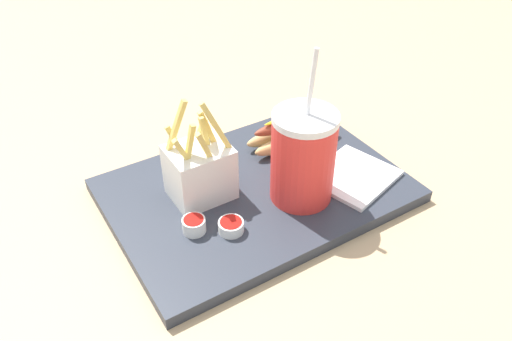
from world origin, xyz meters
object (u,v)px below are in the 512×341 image
Objects in this scene: ketchup_cup_1 at (231,226)px; ketchup_cup_2 at (194,224)px; fries_basket at (200,171)px; napkin_stack at (353,176)px; hot_dog_1 at (294,133)px; soda_cup at (303,157)px.

ketchup_cup_2 is at bearing 148.42° from ketchup_cup_1.
fries_basket reaches higher than napkin_stack.
fries_basket is 4.57× the size of ketchup_cup_1.
ketchup_cup_2 reaches higher than napkin_stack.
hot_dog_1 is at bearing 33.35° from ketchup_cup_1.
ketchup_cup_1 is (-0.00, -0.09, -0.04)m from fries_basket.
ketchup_cup_2 is (-0.17, 0.02, -0.06)m from soda_cup.
ketchup_cup_1 is 1.10× the size of ketchup_cup_2.
fries_basket is 1.34× the size of napkin_stack.
ketchup_cup_1 is at bearing -146.65° from hot_dog_1.
hot_dog_1 is at bearing 11.00° from fries_basket.
hot_dog_1 reaches higher than napkin_stack.
napkin_stack is at bearing -79.11° from hot_dog_1.
soda_cup is 0.15m from hot_dog_1.
ketchup_cup_1 is at bearing -90.60° from fries_basket.
ketchup_cup_2 reaches higher than ketchup_cup_1.
ketchup_cup_1 is at bearing -179.52° from napkin_stack.
soda_cup is 1.92× the size of napkin_stack.
ketchup_cup_1 reaches higher than napkin_stack.
hot_dog_1 is (0.07, 0.12, -0.05)m from soda_cup.
hot_dog_1 is (0.20, 0.04, -0.02)m from fries_basket.
fries_basket is 0.97× the size of hot_dog_1.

